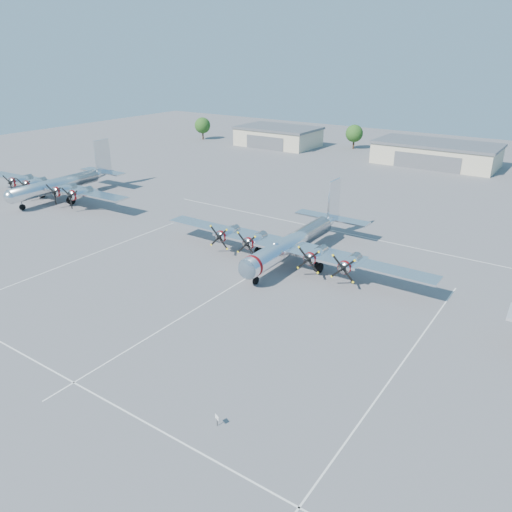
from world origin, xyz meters
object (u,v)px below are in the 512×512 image
Objects in this scene: info_placard at (217,419)px; tree_west at (354,133)px; main_bomber_b29 at (294,260)px; hangar_west at (278,136)px; hangar_center at (436,153)px; bomber_west at (63,199)px; tree_far_west at (203,125)px.

tree_west is at bearing 131.53° from info_placard.
hangar_west is at bearing 123.48° from main_bomber_b29.
main_bomber_b29 is 40.99× the size of info_placard.
tree_west reaches higher than hangar_west.
tree_west is 82.95m from main_bomber_b29.
main_bomber_b29 is at bearing -88.51° from hangar_center.
main_bomber_b29 is at bearing -71.10° from tree_west.
hangar_center is 26.30m from tree_west.
bomber_west is at bearing -107.08° from tree_west.
tree_far_west is 7.02× the size of info_placard.
info_placard is at bearing -82.51° from hangar_center.
info_placard is (11.47, -30.81, 0.67)m from main_bomber_b29.
hangar_center is 4.31× the size of tree_west.
main_bomber_b29 is 32.88m from info_placard.
main_bomber_b29 reaches higher than info_placard.
tree_west is at bearing 14.93° from tree_far_west.
main_bomber_b29 is at bearing 132.62° from info_placard.
main_bomber_b29 is (46.83, -70.34, -2.71)m from hangar_west.
hangar_west is 0.58× the size of main_bomber_b29.
tree_west is 7.02× the size of info_placard.
hangar_west is at bearing -158.11° from tree_west.
hangar_west and hangar_center have the same top height.
hangar_center is 70.13m from tree_far_west.
tree_far_west is at bearing 152.80° from info_placard.
main_bomber_b29 is (71.83, -66.37, -4.22)m from tree_far_west.
hangar_west is 84.54m from main_bomber_b29.
tree_far_west is at bearing 137.09° from main_bomber_b29.
tree_far_west reaches higher than main_bomber_b29.
hangar_west is at bearing 9.01° from tree_far_west.
main_bomber_b29 is (1.83, -70.34, -2.71)m from hangar_center.
bomber_west is (-3.89, -69.72, -2.71)m from hangar_west.
hangar_west is at bearing 142.15° from info_placard.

